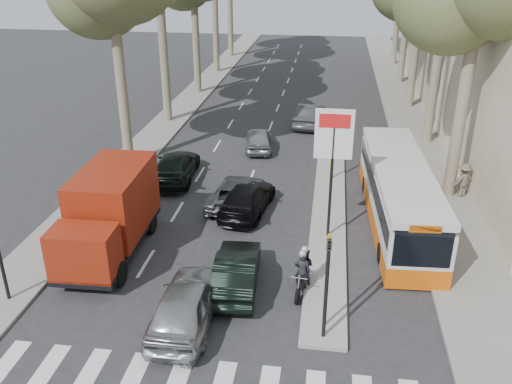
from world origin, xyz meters
TOP-DOWN VIEW (x-y plane):
  - ground at (0.00, 0.00)m, footprint 120.00×120.00m
  - sidewalk_right at (8.60, 25.00)m, footprint 3.20×70.00m
  - median_left at (-8.00, 28.00)m, footprint 2.40×64.00m
  - traffic_island at (3.25, 11.00)m, footprint 1.50×26.00m
  - billboard at (3.25, 5.00)m, footprint 1.50×12.10m
  - traffic_light_island at (3.25, -1.50)m, footprint 0.16×0.41m
  - silver_hatchback at (-1.16, -1.28)m, footprint 1.85×4.59m
  - dark_hatchback at (0.08, 0.95)m, footprint 1.76×4.29m
  - queue_car_a at (-1.10, 7.66)m, footprint 2.56×4.61m
  - queue_car_b at (-0.50, 7.00)m, footprint 2.43×4.79m
  - queue_car_c at (-1.10, 15.34)m, footprint 2.02×3.97m
  - queue_car_d at (1.71, 20.47)m, footprint 2.11×4.64m
  - queue_car_e at (-4.79, 10.21)m, footprint 2.38×5.06m
  - red_truck at (-5.26, 2.74)m, footprint 2.55×6.28m
  - city_bus at (6.20, 6.75)m, footprint 2.83×10.61m
  - motorcycle at (2.43, 1.19)m, footprint 0.80×2.00m
  - pedestrian_near at (7.20, 9.69)m, footprint 0.64×1.07m
  - pedestrian_far at (9.58, 9.86)m, footprint 1.18×0.94m

SIDE VIEW (x-z plane):
  - ground at x=0.00m, z-range 0.00..0.00m
  - sidewalk_right at x=8.60m, z-range 0.00..0.12m
  - median_left at x=-8.00m, z-range 0.00..0.12m
  - traffic_island at x=3.25m, z-range 0.00..0.16m
  - queue_car_a at x=-1.10m, z-range 0.00..1.22m
  - queue_car_c at x=-1.10m, z-range 0.00..1.30m
  - queue_car_b at x=-0.50m, z-range 0.00..1.33m
  - dark_hatchback at x=0.08m, z-range 0.00..1.38m
  - queue_car_e at x=-4.79m, z-range 0.00..1.43m
  - queue_car_d at x=1.71m, z-range 0.00..1.48m
  - motorcycle at x=2.43m, z-range -0.08..1.63m
  - silver_hatchback at x=-1.16m, z-range 0.00..1.56m
  - pedestrian_far at x=9.58m, z-range 0.12..1.79m
  - pedestrian_near at x=7.20m, z-range 0.12..1.84m
  - city_bus at x=6.20m, z-range 0.07..2.84m
  - red_truck at x=-5.26m, z-range 0.09..3.41m
  - traffic_light_island at x=3.25m, z-range 0.69..4.29m
  - billboard at x=3.25m, z-range 0.90..6.50m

